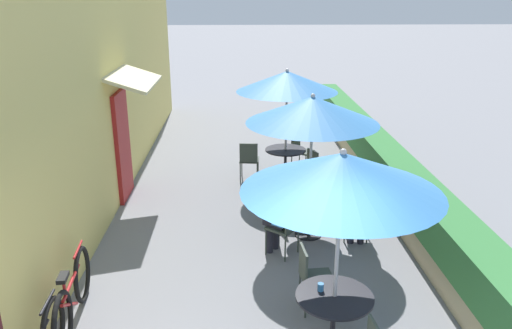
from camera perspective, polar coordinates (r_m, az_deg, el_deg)
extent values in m
cube|color=#E0CC6B|center=(10.44, -15.53, 8.73)|extent=(0.24, 14.06, 4.20)
cube|color=maroon|center=(9.98, -14.98, 2.10)|extent=(0.08, 0.96, 2.10)
cube|color=beige|center=(9.63, -13.83, 9.55)|extent=(0.78, 1.80, 0.30)
cube|color=tan|center=(10.95, 13.38, -0.80)|extent=(0.44, 13.06, 0.45)
cube|color=#387A3D|center=(10.80, 13.59, 1.72)|extent=(0.60, 12.41, 0.56)
cylinder|color=black|center=(5.94, 8.79, -17.40)|extent=(0.06, 0.06, 0.68)
cylinder|color=black|center=(5.75, 8.97, -14.69)|extent=(0.87, 0.87, 0.02)
cylinder|color=#B7B7BC|center=(5.51, 9.22, -10.67)|extent=(0.04, 0.04, 2.31)
cone|color=#387ABC|center=(5.09, 9.81, -0.91)|extent=(2.08, 2.08, 0.42)
sphere|color=#B7B7BC|center=(5.02, 9.95, 1.44)|extent=(0.07, 0.07, 0.07)
cube|color=#384238|center=(6.50, 7.01, -12.71)|extent=(0.43, 0.43, 0.04)
cube|color=#384238|center=(6.36, 5.43, -11.25)|extent=(0.06, 0.38, 0.42)
cylinder|color=#384238|center=(6.52, 8.90, -15.07)|extent=(0.02, 0.02, 0.45)
cylinder|color=#384238|center=(6.81, 8.08, -13.40)|extent=(0.02, 0.02, 0.45)
cylinder|color=#384238|center=(6.44, 5.70, -15.39)|extent=(0.02, 0.02, 0.45)
cylinder|color=#384238|center=(6.73, 5.03, -13.67)|extent=(0.02, 0.02, 0.45)
cylinder|color=teal|center=(5.78, 7.40, -13.72)|extent=(0.07, 0.07, 0.09)
cylinder|color=black|center=(8.49, 5.94, -7.95)|extent=(0.44, 0.44, 0.02)
cylinder|color=black|center=(8.35, 6.02, -5.88)|extent=(0.06, 0.06, 0.68)
cylinder|color=black|center=(8.21, 6.10, -3.74)|extent=(0.87, 0.87, 0.02)
cylinder|color=#B7B7BC|center=(8.04, 6.22, -0.69)|extent=(0.04, 0.04, 2.31)
cone|color=#387ABC|center=(7.76, 6.48, 6.23)|extent=(2.08, 2.08, 0.42)
sphere|color=#B7B7BC|center=(7.72, 6.54, 7.81)|extent=(0.07, 0.07, 0.07)
cube|color=#384238|center=(7.71, 3.03, -7.18)|extent=(0.56, 0.56, 0.04)
cube|color=#384238|center=(7.53, 4.22, -6.11)|extent=(0.26, 0.31, 0.42)
cylinder|color=#384238|center=(8.04, 2.66, -7.82)|extent=(0.02, 0.02, 0.45)
cylinder|color=#384238|center=(7.77, 1.13, -8.79)|extent=(0.02, 0.02, 0.45)
cylinder|color=#384238|center=(7.86, 4.84, -8.52)|extent=(0.02, 0.02, 0.45)
cylinder|color=#384238|center=(7.59, 3.36, -9.54)|extent=(0.02, 0.02, 0.45)
cylinder|color=#23232D|center=(7.96, 2.24, -8.02)|extent=(0.11, 0.11, 0.47)
cylinder|color=#23232D|center=(7.84, 1.57, -8.45)|extent=(0.11, 0.11, 0.47)
cube|color=#23232D|center=(7.72, 2.48, -6.47)|extent=(0.47, 0.46, 0.12)
cube|color=teal|center=(7.56, 3.20, -4.98)|extent=(0.39, 0.40, 0.50)
sphere|color=tan|center=(7.43, 3.12, -2.33)|extent=(0.20, 0.20, 0.20)
cube|color=#384238|center=(8.33, 11.39, -5.46)|extent=(0.46, 0.46, 0.04)
cube|color=#384238|center=(8.42, 11.40, -3.63)|extent=(0.38, 0.09, 0.42)
cylinder|color=#384238|center=(8.25, 10.11, -7.35)|extent=(0.02, 0.02, 0.45)
cylinder|color=#384238|center=(8.28, 12.62, -7.43)|extent=(0.02, 0.02, 0.45)
cylinder|color=#384238|center=(8.58, 10.01, -6.28)|extent=(0.02, 0.02, 0.45)
cylinder|color=#384238|center=(8.61, 12.41, -6.36)|extent=(0.02, 0.02, 0.45)
cylinder|color=#23232D|center=(8.26, 10.81, -7.31)|extent=(0.11, 0.11, 0.47)
cylinder|color=#23232D|center=(8.27, 11.93, -7.34)|extent=(0.11, 0.11, 0.47)
cube|color=#23232D|center=(8.22, 11.46, -5.21)|extent=(0.35, 0.40, 0.12)
cube|color=#AD424C|center=(8.22, 11.53, -3.31)|extent=(0.37, 0.27, 0.50)
sphere|color=tan|center=(8.07, 11.71, -0.93)|extent=(0.20, 0.20, 0.20)
cube|color=#384238|center=(8.93, 3.66, -3.38)|extent=(0.52, 0.52, 0.04)
cube|color=#384238|center=(8.78, 2.61, -2.30)|extent=(0.16, 0.37, 0.42)
cylinder|color=#384238|center=(8.95, 5.18, -4.94)|extent=(0.02, 0.02, 0.45)
cylinder|color=#384238|center=(9.24, 4.14, -4.11)|extent=(0.02, 0.02, 0.45)
cylinder|color=#384238|center=(8.80, 3.10, -5.33)|extent=(0.02, 0.02, 0.45)
cylinder|color=#384238|center=(9.09, 2.11, -4.46)|extent=(0.02, 0.02, 0.45)
cylinder|color=black|center=(10.82, 3.33, -1.75)|extent=(0.44, 0.44, 0.02)
cylinder|color=black|center=(10.70, 3.36, -0.05)|extent=(0.06, 0.06, 0.68)
cylinder|color=black|center=(10.60, 3.40, 1.67)|extent=(0.87, 0.87, 0.02)
cylinder|color=#B7B7BC|center=(10.47, 3.45, 4.10)|extent=(0.04, 0.04, 2.31)
cone|color=#387ABC|center=(10.25, 3.56, 9.47)|extent=(2.08, 2.08, 0.42)
sphere|color=#B7B7BC|center=(10.22, 3.59, 10.68)|extent=(0.07, 0.07, 0.07)
cube|color=#384238|center=(10.04, 5.54, -0.82)|extent=(0.53, 0.53, 0.04)
cube|color=#384238|center=(10.07, 6.48, 0.46)|extent=(0.18, 0.36, 0.42)
cylinder|color=#384238|center=(10.18, 4.11, -1.86)|extent=(0.02, 0.02, 0.45)
cylinder|color=#384238|center=(9.89, 5.16, -2.53)|extent=(0.02, 0.02, 0.45)
cylinder|color=#384238|center=(10.35, 5.83, -1.53)|extent=(0.02, 0.02, 0.45)
cylinder|color=#384238|center=(10.07, 6.91, -2.18)|extent=(0.02, 0.02, 0.45)
cube|color=#384238|center=(11.31, 5.37, 1.50)|extent=(0.56, 0.56, 0.04)
cube|color=#384238|center=(11.33, 4.58, 2.67)|extent=(0.25, 0.33, 0.42)
cylinder|color=#384238|center=(11.15, 5.70, 0.00)|extent=(0.02, 0.02, 0.45)
cylinder|color=#384238|center=(11.45, 6.55, 0.50)|extent=(0.02, 0.02, 0.45)
cylinder|color=#384238|center=(11.31, 4.09, 0.34)|extent=(0.02, 0.02, 0.45)
cylinder|color=#384238|center=(11.61, 4.98, 0.81)|extent=(0.02, 0.02, 0.45)
cube|color=#384238|center=(10.70, -0.77, 0.54)|extent=(0.44, 0.44, 0.04)
cube|color=#384238|center=(10.46, -0.85, 1.30)|extent=(0.38, 0.07, 0.42)
cylinder|color=#384238|center=(10.93, 0.25, -0.30)|extent=(0.02, 0.02, 0.45)
cylinder|color=#384238|center=(10.96, -1.63, -0.26)|extent=(0.02, 0.02, 0.45)
cylinder|color=#384238|center=(10.59, 0.13, -0.95)|extent=(0.02, 0.02, 0.45)
cylinder|color=#384238|center=(10.62, -1.81, -0.90)|extent=(0.02, 0.02, 0.45)
torus|color=black|center=(6.19, -22.17, -16.99)|extent=(0.09, 0.72, 0.72)
cylinder|color=black|center=(5.96, -22.74, -14.27)|extent=(0.05, 0.46, 0.03)
torus|color=black|center=(7.05, -19.26, -11.76)|extent=(0.12, 0.75, 0.74)
torus|color=black|center=(6.21, -21.22, -16.58)|extent=(0.12, 0.75, 0.74)
cylinder|color=#B21E1E|center=(6.52, -20.37, -12.51)|extent=(0.10, 0.80, 0.04)
cylinder|color=#B21E1E|center=(6.47, -20.53, -14.74)|extent=(0.09, 0.59, 0.39)
cylinder|color=#B21E1E|center=(6.23, -21.07, -12.98)|extent=(0.04, 0.04, 0.26)
cube|color=black|center=(6.17, -21.22, -11.95)|extent=(0.12, 0.23, 0.05)
cylinder|color=#B21E1E|center=(6.83, -19.68, -9.12)|extent=(0.07, 0.46, 0.03)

